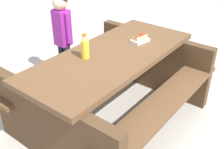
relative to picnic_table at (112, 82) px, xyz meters
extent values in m
plane|color=#B7B2A8|center=(0.00, 0.00, -0.44)|extent=(30.00, 30.00, 0.00)
cube|color=brown|center=(0.00, 0.00, 0.28)|extent=(1.95, 1.32, 0.05)
cube|color=brown|center=(0.19, 0.53, -0.01)|extent=(1.79, 0.87, 0.04)
cube|color=brown|center=(-0.19, -0.53, -0.01)|extent=(1.79, 0.87, 0.04)
cube|color=#4D3520|center=(0.74, -0.26, -0.09)|extent=(0.56, 1.35, 0.70)
cube|color=#4D3520|center=(-0.74, 0.26, -0.09)|extent=(0.56, 1.35, 0.70)
cylinder|color=yellow|center=(-0.16, 0.20, 0.39)|extent=(0.07, 0.07, 0.17)
cone|color=yellow|center=(-0.16, 0.20, 0.50)|extent=(0.07, 0.07, 0.04)
cylinder|color=orange|center=(-0.16, 0.20, 0.53)|extent=(0.04, 0.04, 0.02)
cube|color=white|center=(0.34, -0.18, 0.32)|extent=(0.21, 0.19, 0.03)
cube|color=#D8B272|center=(0.34, -0.18, 0.35)|extent=(0.16, 0.12, 0.04)
cylinder|color=maroon|center=(0.34, -0.18, 0.37)|extent=(0.14, 0.09, 0.03)
ellipsoid|color=maroon|center=(0.34, -0.18, 0.38)|extent=(0.07, 0.06, 0.01)
cylinder|color=#262633|center=(0.52, 0.74, -0.19)|extent=(0.08, 0.08, 0.50)
cylinder|color=#262633|center=(0.56, 0.85, -0.19)|extent=(0.08, 0.08, 0.50)
cube|color=purple|center=(0.54, 0.80, 0.27)|extent=(0.20, 0.21, 0.42)
cylinder|color=purple|center=(0.50, 0.70, 0.29)|extent=(0.06, 0.06, 0.36)
cylinder|color=purple|center=(0.58, 0.89, 0.29)|extent=(0.06, 0.06, 0.36)
sphere|color=beige|center=(0.54, 0.80, 0.56)|extent=(0.17, 0.17, 0.17)
sphere|color=#331E14|center=(0.55, 0.79, 0.58)|extent=(0.16, 0.16, 0.16)
camera|label=1|loc=(-2.18, -0.72, 1.42)|focal=44.28mm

